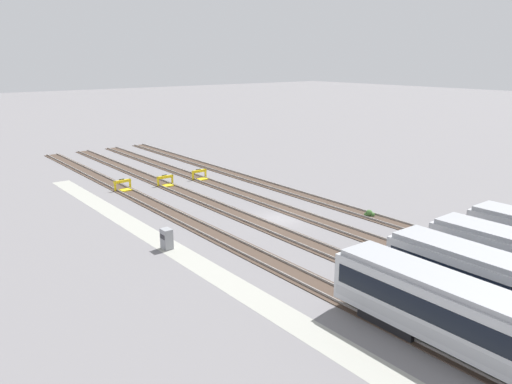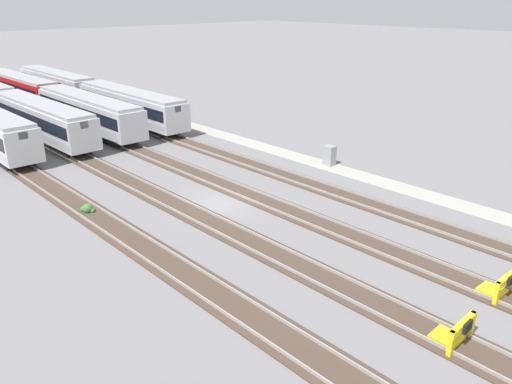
% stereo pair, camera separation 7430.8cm
% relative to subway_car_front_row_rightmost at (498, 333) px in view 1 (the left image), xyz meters
% --- Properties ---
extents(ground_plane, '(400.00, 400.00, 0.00)m').
position_rel_subway_car_front_row_rightmost_xyz_m(ground_plane, '(-23.67, 7.06, -2.04)').
color(ground_plane, slate).
extents(service_walkway, '(54.00, 2.00, 0.01)m').
position_rel_subway_car_front_row_rightmost_xyz_m(service_walkway, '(-23.67, -4.30, -2.04)').
color(service_walkway, '#9E9E93').
rests_on(service_walkway, ground).
extents(rail_track_nearest, '(90.00, 2.24, 0.21)m').
position_rel_subway_car_front_row_rightmost_xyz_m(rail_track_nearest, '(-23.67, -0.04, -2.00)').
color(rail_track_nearest, '#47382D').
rests_on(rail_track_nearest, ground).
extents(rail_track_near_inner, '(90.00, 2.24, 0.21)m').
position_rel_subway_car_front_row_rightmost_xyz_m(rail_track_near_inner, '(-23.67, 4.70, -2.00)').
color(rail_track_near_inner, '#47382D').
rests_on(rail_track_near_inner, ground).
extents(rail_track_middle, '(90.00, 2.24, 0.21)m').
position_rel_subway_car_front_row_rightmost_xyz_m(rail_track_middle, '(-23.67, 9.43, -2.00)').
color(rail_track_middle, '#47382D').
rests_on(rail_track_middle, ground).
extents(rail_track_far_inner, '(90.00, 2.24, 0.21)m').
position_rel_subway_car_front_row_rightmost_xyz_m(rail_track_far_inner, '(-23.67, 14.17, -2.00)').
color(rail_track_far_inner, '#47382D').
rests_on(rail_track_far_inner, ground).
extents(subway_car_front_row_rightmost, '(18.01, 2.93, 3.70)m').
position_rel_subway_car_front_row_rightmost_xyz_m(subway_car_front_row_rightmost, '(0.00, 0.00, 0.00)').
color(subway_car_front_row_rightmost, '#B7BABF').
rests_on(subway_car_front_row_rightmost, ground).
extents(bumper_stop_nearest_track, '(1.38, 2.01, 1.22)m').
position_rel_subway_car_front_row_rightmost_xyz_m(bumper_stop_nearest_track, '(-42.08, -0.03, -1.53)').
color(bumper_stop_nearest_track, yellow).
rests_on(bumper_stop_nearest_track, ground).
extents(bumper_stop_near_inner_track, '(1.37, 2.01, 1.22)m').
position_rel_subway_car_front_row_rightmost_xyz_m(bumper_stop_near_inner_track, '(-41.02, 4.69, -1.53)').
color(bumper_stop_near_inner_track, yellow).
rests_on(bumper_stop_near_inner_track, ground).
extents(bumper_stop_middle_track, '(1.35, 2.00, 1.22)m').
position_rel_subway_car_front_row_rightmost_xyz_m(bumper_stop_middle_track, '(-41.25, 9.43, -1.53)').
color(bumper_stop_middle_track, yellow).
rests_on(bumper_stop_middle_track, ground).
extents(electrical_cabinet, '(0.90, 0.73, 1.60)m').
position_rel_subway_car_front_row_rightmost_xyz_m(electrical_cabinet, '(-23.46, -4.61, -1.24)').
color(electrical_cabinet, gray).
rests_on(electrical_cabinet, ground).
extents(weed_clump, '(0.92, 0.70, 0.64)m').
position_rel_subway_car_front_row_rightmost_xyz_m(weed_clump, '(-19.17, 14.20, -1.80)').
color(weed_clump, '#427033').
rests_on(weed_clump, ground).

